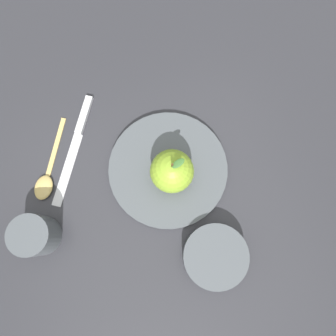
{
  "coord_description": "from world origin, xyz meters",
  "views": [
    {
      "loc": [
        0.01,
        -0.14,
        0.63
      ],
      "look_at": [
        0.05,
        -0.01,
        0.02
      ],
      "focal_mm": 35.47,
      "sensor_mm": 36.0,
      "label": 1
    }
  ],
  "objects_px": {
    "dinner_plate": "(168,169)",
    "cup": "(34,235)",
    "knife": "(77,139)",
    "apple": "(172,171)",
    "side_bowl": "(215,256)",
    "spoon": "(46,178)"
  },
  "relations": [
    {
      "from": "apple",
      "to": "spoon",
      "type": "xyz_separation_m",
      "value": [
        -0.24,
        0.06,
        -0.05
      ]
    },
    {
      "from": "side_bowl",
      "to": "spoon",
      "type": "distance_m",
      "value": 0.35
    },
    {
      "from": "apple",
      "to": "cup",
      "type": "bearing_deg",
      "value": -169.81
    },
    {
      "from": "side_bowl",
      "to": "cup",
      "type": "distance_m",
      "value": 0.32
    },
    {
      "from": "apple",
      "to": "knife",
      "type": "relative_size",
      "value": 0.46
    },
    {
      "from": "cup",
      "to": "knife",
      "type": "distance_m",
      "value": 0.2
    },
    {
      "from": "side_bowl",
      "to": "apple",
      "type": "bearing_deg",
      "value": 102.75
    },
    {
      "from": "cup",
      "to": "spoon",
      "type": "relative_size",
      "value": 0.46
    },
    {
      "from": "spoon",
      "to": "apple",
      "type": "bearing_deg",
      "value": -13.76
    },
    {
      "from": "side_bowl",
      "to": "knife",
      "type": "distance_m",
      "value": 0.35
    },
    {
      "from": "dinner_plate",
      "to": "side_bowl",
      "type": "bearing_deg",
      "value": -77.19
    },
    {
      "from": "spoon",
      "to": "dinner_plate",
      "type": "bearing_deg",
      "value": -10.53
    },
    {
      "from": "apple",
      "to": "side_bowl",
      "type": "bearing_deg",
      "value": -77.25
    },
    {
      "from": "apple",
      "to": "side_bowl",
      "type": "distance_m",
      "value": 0.17
    },
    {
      "from": "apple",
      "to": "knife",
      "type": "height_order",
      "value": "apple"
    },
    {
      "from": "dinner_plate",
      "to": "apple",
      "type": "xyz_separation_m",
      "value": [
        0.0,
        -0.01,
        0.05
      ]
    },
    {
      "from": "dinner_plate",
      "to": "spoon",
      "type": "distance_m",
      "value": 0.24
    },
    {
      "from": "apple",
      "to": "cup",
      "type": "xyz_separation_m",
      "value": [
        -0.26,
        -0.05,
        -0.01
      ]
    },
    {
      "from": "dinner_plate",
      "to": "cup",
      "type": "distance_m",
      "value": 0.27
    },
    {
      "from": "dinner_plate",
      "to": "knife",
      "type": "distance_m",
      "value": 0.19
    },
    {
      "from": "dinner_plate",
      "to": "spoon",
      "type": "relative_size",
      "value": 1.42
    },
    {
      "from": "dinner_plate",
      "to": "cup",
      "type": "height_order",
      "value": "cup"
    }
  ]
}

